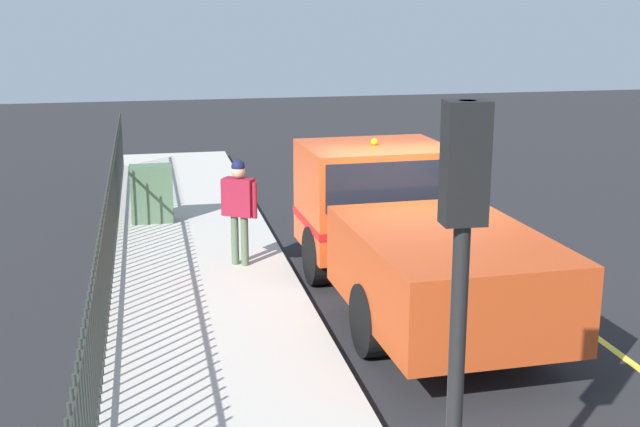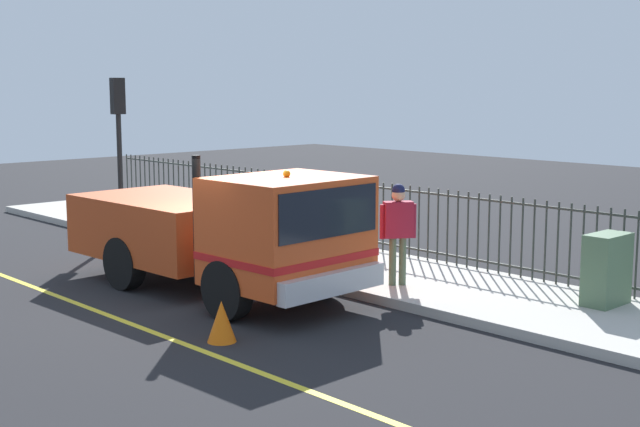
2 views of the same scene
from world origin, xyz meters
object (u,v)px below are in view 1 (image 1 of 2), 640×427
Objects in this scene: worker_standing at (239,201)px; traffic_light_near at (461,252)px; utility_cabinet at (152,194)px; traffic_cone at (460,240)px; work_truck at (402,226)px.

traffic_light_near is (-0.65, 8.25, 1.51)m from worker_standing.
traffic_light_near reaches higher than utility_cabinet.
traffic_light_near reaches higher than traffic_cone.
worker_standing is at bearing 2.75° from traffic_cone.
traffic_cone is at bearing 150.76° from utility_cabinet.
worker_standing is (2.24, -1.89, 0.06)m from work_truck.
traffic_light_near reaches higher than worker_standing.
utility_cabinet reaches higher than traffic_cone.
utility_cabinet is (3.64, -5.10, -0.47)m from work_truck.
traffic_light_near is 9.41m from traffic_cone.
utility_cabinet is 6.21m from traffic_cone.
worker_standing is at bearing 137.94° from work_truck.
worker_standing is at bearing 113.57° from utility_cabinet.
worker_standing is 3.55m from utility_cabinet.
worker_standing reaches higher than utility_cabinet.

